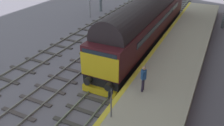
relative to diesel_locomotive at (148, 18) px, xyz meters
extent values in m
plane|color=slate|center=(0.00, -7.76, -2.49)|extent=(140.00, 140.00, 0.00)
cube|color=slate|center=(-0.72, -7.76, -2.41)|extent=(0.07, 60.00, 0.15)
cube|color=slate|center=(0.72, -7.76, -2.41)|extent=(0.07, 60.00, 0.15)
cube|color=#464240|center=(0.00, -12.66, -2.44)|extent=(2.50, 0.26, 0.09)
cube|color=#464240|center=(0.00, -11.43, -2.44)|extent=(2.50, 0.26, 0.09)
cube|color=#464240|center=(0.00, -10.21, -2.44)|extent=(2.50, 0.26, 0.09)
cube|color=#464240|center=(0.00, -8.98, -2.44)|extent=(2.50, 0.26, 0.09)
cube|color=#464240|center=(0.00, -7.76, -2.44)|extent=(2.50, 0.26, 0.09)
cube|color=#464240|center=(0.00, -6.54, -2.44)|extent=(2.50, 0.26, 0.09)
cube|color=#464240|center=(0.00, -5.31, -2.44)|extent=(2.50, 0.26, 0.09)
cube|color=#464240|center=(0.00, -4.09, -2.44)|extent=(2.50, 0.26, 0.09)
cube|color=#464240|center=(0.00, -2.86, -2.44)|extent=(2.50, 0.26, 0.09)
cube|color=#464240|center=(0.00, -1.64, -2.44)|extent=(2.50, 0.26, 0.09)
cube|color=#464240|center=(0.00, -0.41, -2.44)|extent=(2.50, 0.26, 0.09)
cube|color=#464240|center=(0.00, 0.81, -2.44)|extent=(2.50, 0.26, 0.09)
cube|color=#464240|center=(0.00, 2.04, -2.44)|extent=(2.50, 0.26, 0.09)
cube|color=#464240|center=(0.00, 3.26, -2.44)|extent=(2.50, 0.26, 0.09)
cube|color=#464240|center=(0.00, 4.49, -2.44)|extent=(2.50, 0.26, 0.09)
cube|color=#464240|center=(0.00, 5.71, -2.44)|extent=(2.50, 0.26, 0.09)
cube|color=#464240|center=(0.00, 6.93, -2.44)|extent=(2.50, 0.26, 0.09)
cube|color=#464240|center=(0.00, 8.16, -2.44)|extent=(2.50, 0.26, 0.09)
cube|color=#464240|center=(0.00, 9.38, -2.44)|extent=(2.50, 0.26, 0.09)
cube|color=#464240|center=(0.00, 10.61, -2.44)|extent=(2.50, 0.26, 0.09)
cube|color=#464240|center=(0.00, 11.83, -2.44)|extent=(2.50, 0.26, 0.09)
cube|color=#464240|center=(0.00, 13.06, -2.44)|extent=(2.50, 0.26, 0.09)
cube|color=#464240|center=(0.00, 14.28, -2.44)|extent=(2.50, 0.26, 0.09)
cube|color=#464240|center=(0.00, 15.51, -2.44)|extent=(2.50, 0.26, 0.09)
cube|color=#464240|center=(0.00, 16.73, -2.44)|extent=(2.50, 0.26, 0.09)
cube|color=#464240|center=(0.00, 17.95, -2.44)|extent=(2.50, 0.26, 0.09)
cube|color=#464240|center=(0.00, 19.18, -2.44)|extent=(2.50, 0.26, 0.09)
cube|color=gray|center=(-4.00, -7.76, -2.41)|extent=(0.07, 60.00, 0.15)
cube|color=gray|center=(-2.56, -7.76, -2.41)|extent=(0.07, 60.00, 0.15)
cube|color=#4C4344|center=(-3.28, -13.34, -2.44)|extent=(2.50, 0.26, 0.09)
cube|color=#4C4344|center=(-3.28, -11.95, -2.44)|extent=(2.50, 0.26, 0.09)
cube|color=#4C4344|center=(-3.28, -10.55, -2.44)|extent=(2.50, 0.26, 0.09)
cube|color=#4C4344|center=(-3.28, -9.16, -2.44)|extent=(2.50, 0.26, 0.09)
cube|color=#4C4344|center=(-3.28, -7.76, -2.44)|extent=(2.50, 0.26, 0.09)
cube|color=#4C4344|center=(-3.28, -6.36, -2.44)|extent=(2.50, 0.26, 0.09)
cube|color=#4C4344|center=(-3.28, -4.97, -2.44)|extent=(2.50, 0.26, 0.09)
cube|color=#4C4344|center=(-3.28, -3.57, -2.44)|extent=(2.50, 0.26, 0.09)
cube|color=#4C4344|center=(-3.28, -2.18, -2.44)|extent=(2.50, 0.26, 0.09)
cube|color=#4C4344|center=(-3.28, -0.78, -2.44)|extent=(2.50, 0.26, 0.09)
cube|color=#4C4344|center=(-3.28, 0.61, -2.44)|extent=(2.50, 0.26, 0.09)
cube|color=#4C4344|center=(-3.28, 2.01, -2.44)|extent=(2.50, 0.26, 0.09)
cube|color=#4C4344|center=(-3.28, 3.40, -2.44)|extent=(2.50, 0.26, 0.09)
cube|color=#4C4344|center=(-3.28, 4.80, -2.44)|extent=(2.50, 0.26, 0.09)
cube|color=#4C4344|center=(-3.28, 6.19, -2.44)|extent=(2.50, 0.26, 0.09)
cube|color=#4C4344|center=(-3.28, 7.59, -2.44)|extent=(2.50, 0.26, 0.09)
cube|color=#4C4344|center=(-3.28, 8.98, -2.44)|extent=(2.50, 0.26, 0.09)
cube|color=#4C4344|center=(-3.28, 10.38, -2.44)|extent=(2.50, 0.26, 0.09)
cube|color=#4C4344|center=(-3.28, 11.78, -2.44)|extent=(2.50, 0.26, 0.09)
cube|color=#4C4344|center=(-3.28, 13.17, -2.44)|extent=(2.50, 0.26, 0.09)
cube|color=#4C4344|center=(-3.28, 14.57, -2.44)|extent=(2.50, 0.26, 0.09)
cube|color=#4C4344|center=(-3.28, 15.96, -2.44)|extent=(2.50, 0.26, 0.09)
cube|color=#4C4344|center=(-3.28, 17.36, -2.44)|extent=(2.50, 0.26, 0.09)
cube|color=slate|center=(-7.62, -7.76, -2.41)|extent=(0.07, 60.00, 0.15)
cube|color=slate|center=(-6.18, -7.76, -2.41)|extent=(0.07, 60.00, 0.15)
cube|color=#443E3E|center=(-6.90, -11.00, -2.44)|extent=(2.50, 0.26, 0.09)
cube|color=#443E3E|center=(-6.90, -9.38, -2.44)|extent=(2.50, 0.26, 0.09)
cube|color=#443E3E|center=(-6.90, -7.76, -2.44)|extent=(2.50, 0.26, 0.09)
cube|color=#443E3E|center=(-6.90, -6.14, -2.44)|extent=(2.50, 0.26, 0.09)
cube|color=#443E3E|center=(-6.90, -4.52, -2.44)|extent=(2.50, 0.26, 0.09)
cube|color=#443E3E|center=(-6.90, -2.89, -2.44)|extent=(2.50, 0.26, 0.09)
cube|color=#443E3E|center=(-6.90, -1.27, -2.44)|extent=(2.50, 0.26, 0.09)
cube|color=#443E3E|center=(-6.90, 0.35, -2.44)|extent=(2.50, 0.26, 0.09)
cube|color=#443E3E|center=(-6.90, 1.97, -2.44)|extent=(2.50, 0.26, 0.09)
cube|color=#443E3E|center=(-6.90, 3.59, -2.44)|extent=(2.50, 0.26, 0.09)
cube|color=#443E3E|center=(-6.90, 5.21, -2.44)|extent=(2.50, 0.26, 0.09)
cube|color=#443E3E|center=(-6.90, 6.83, -2.44)|extent=(2.50, 0.26, 0.09)
cube|color=#443E3E|center=(-6.90, 8.46, -2.44)|extent=(2.50, 0.26, 0.09)
cube|color=#443E3E|center=(-6.90, 10.08, -2.44)|extent=(2.50, 0.26, 0.09)
cube|color=#443E3E|center=(-6.90, 11.70, -2.44)|extent=(2.50, 0.26, 0.09)
cube|color=#443E3E|center=(-6.90, 13.32, -2.44)|extent=(2.50, 0.26, 0.09)
cube|color=#443E3E|center=(-6.90, 14.94, -2.44)|extent=(2.50, 0.26, 0.09)
cube|color=#443E3E|center=(-6.90, 16.56, -2.44)|extent=(2.50, 0.26, 0.09)
cube|color=#B8AF9B|center=(3.60, -7.76, -1.99)|extent=(4.00, 44.00, 1.00)
cube|color=yellow|center=(1.75, -7.76, -1.48)|extent=(0.30, 44.00, 0.01)
cube|color=black|center=(0.00, 0.04, -1.67)|extent=(2.56, 18.93, 0.60)
cube|color=#4A171E|center=(0.00, 0.04, -0.32)|extent=(2.70, 18.93, 2.10)
cylinder|color=#272125|center=(0.00, 0.04, 0.91)|extent=(2.56, 17.42, 2.57)
cube|color=yellow|center=(0.00, -9.47, -0.47)|extent=(2.65, 0.08, 1.58)
cube|color=#232D3D|center=(0.00, -9.45, 0.26)|extent=(2.38, 0.04, 0.64)
cube|color=#232D3D|center=(1.37, 0.04, -0.02)|extent=(0.04, 13.25, 0.44)
cylinder|color=black|center=(-0.75, -9.68, -1.57)|extent=(0.48, 0.35, 0.48)
cylinder|color=black|center=(0.75, -9.68, -1.57)|extent=(0.48, 0.35, 0.48)
cube|color=yellow|center=(0.00, -9.53, -2.20)|extent=(2.43, 0.36, 0.47)
cylinder|color=black|center=(0.00, -7.69, -1.97)|extent=(1.64, 1.04, 1.04)
cylinder|color=black|center=(0.00, -6.59, -1.97)|extent=(1.64, 1.04, 1.04)
cylinder|color=black|center=(0.00, -5.49, -1.97)|extent=(1.64, 1.04, 1.04)
cylinder|color=black|center=(0.00, 5.56, -1.97)|extent=(1.64, 1.04, 1.04)
cylinder|color=black|center=(0.00, 6.66, -1.97)|extent=(1.64, 1.04, 1.04)
cylinder|color=black|center=(0.00, 7.76, -1.97)|extent=(1.64, 1.04, 1.04)
cylinder|color=slate|center=(2.13, -12.14, -0.66)|extent=(0.08, 0.08, 1.64)
cube|color=black|center=(2.10, -12.14, -0.02)|extent=(0.05, 0.44, 0.36)
cube|color=white|center=(2.07, -12.14, -0.02)|extent=(0.01, 0.20, 0.24)
cylinder|color=#312942|center=(2.80, -9.36, -1.06)|extent=(0.13, 0.13, 0.84)
cylinder|color=#312942|center=(2.79, -9.16, -1.06)|extent=(0.13, 0.13, 0.84)
cylinder|color=#224B89|center=(2.80, -9.26, -0.36)|extent=(0.36, 0.36, 0.56)
sphere|color=tan|center=(2.80, -9.26, 0.05)|extent=(0.22, 0.22, 0.22)
cylinder|color=#224B89|center=(2.81, -9.47, -0.36)|extent=(0.09, 0.09, 0.52)
cylinder|color=#224B89|center=(2.78, -9.05, -0.36)|extent=(0.09, 0.09, 0.52)
camera|label=1|loc=(6.10, -20.20, 6.50)|focal=36.82mm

